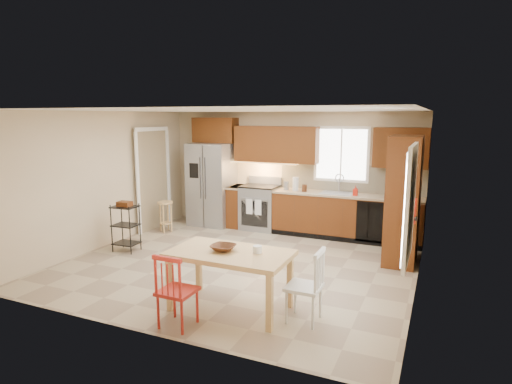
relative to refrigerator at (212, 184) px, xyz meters
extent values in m
plane|color=tan|center=(1.70, -2.12, -0.91)|extent=(5.50, 5.50, 0.00)
cube|color=silver|center=(1.70, -2.12, 1.59)|extent=(5.50, 5.00, 0.02)
cube|color=#CCB793|center=(1.70, 0.38, 0.34)|extent=(5.50, 0.02, 2.50)
cube|color=#CCB793|center=(1.70, -4.62, 0.34)|extent=(5.50, 0.02, 2.50)
cube|color=#CCB793|center=(-1.05, -2.12, 0.34)|extent=(0.02, 5.00, 2.50)
cube|color=#CCB793|center=(4.45, -2.12, 0.34)|extent=(0.02, 5.00, 2.50)
cube|color=gray|center=(0.00, 0.00, 0.00)|extent=(0.92, 0.75, 1.82)
cube|color=gray|center=(1.15, 0.06, -0.45)|extent=(0.76, 0.63, 0.92)
cube|color=#572810|center=(0.60, 0.08, -0.46)|extent=(0.30, 0.60, 0.90)
cube|color=#572810|center=(2.99, 0.08, -0.46)|extent=(2.92, 0.60, 0.90)
cube|color=black|center=(3.55, -0.22, -0.46)|extent=(0.60, 0.02, 0.78)
cube|color=beige|center=(2.99, 0.36, 0.27)|extent=(2.92, 0.03, 0.55)
cube|color=#57290E|center=(0.00, 0.20, 1.19)|extent=(1.00, 0.35, 0.55)
cube|color=#57290E|center=(1.45, 0.20, 0.92)|extent=(1.80, 0.35, 0.75)
cube|color=#57290E|center=(3.95, 0.20, 0.92)|extent=(1.00, 0.35, 0.75)
cube|color=white|center=(2.80, 0.35, 0.74)|extent=(1.12, 0.04, 1.12)
cube|color=gray|center=(2.80, 0.08, -0.05)|extent=(0.62, 0.46, 0.16)
cube|color=#FFBF66|center=(1.15, 0.17, 0.52)|extent=(1.60, 0.30, 0.01)
imported|color=red|center=(3.18, -0.02, 0.09)|extent=(0.09, 0.09, 0.19)
cylinder|color=silver|center=(1.95, 0.03, 0.13)|extent=(0.12, 0.12, 0.28)
cylinder|color=gray|center=(1.75, 0.03, 0.08)|extent=(0.11, 0.11, 0.18)
cylinder|color=#542A16|center=(2.15, 0.00, 0.06)|extent=(0.10, 0.10, 0.14)
cube|color=#572810|center=(4.13, -0.93, 0.14)|extent=(0.50, 0.95, 2.10)
cylinder|color=red|center=(4.33, -1.98, 0.19)|extent=(0.12, 0.12, 0.36)
cube|color=white|center=(4.38, -3.27, 0.54)|extent=(0.04, 1.02, 1.32)
cube|color=#8C7A59|center=(-0.97, -0.82, 0.14)|extent=(0.04, 0.95, 2.10)
imported|color=#542A16|center=(2.24, -3.67, -0.17)|extent=(0.31, 0.31, 0.07)
cylinder|color=silver|center=(2.66, -3.57, -0.14)|extent=(0.11, 0.11, 0.12)
camera|label=1|loc=(4.67, -8.20, 1.50)|focal=30.00mm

